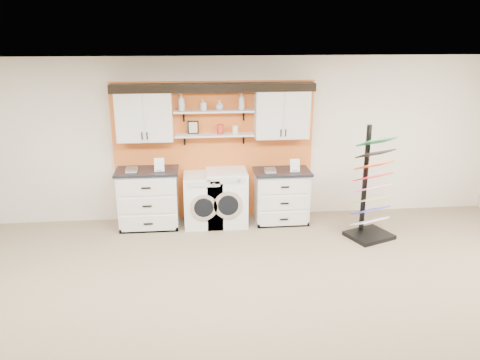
{
  "coord_description": "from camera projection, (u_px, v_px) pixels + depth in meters",
  "views": [
    {
      "loc": [
        -0.34,
        -3.86,
        3.19
      ],
      "look_at": [
        0.28,
        2.3,
        1.21
      ],
      "focal_mm": 35.0,
      "sensor_mm": 36.0,
      "label": 1
    }
  ],
  "objects": [
    {
      "name": "canister_cream",
      "position": [
        235.0,
        129.0,
        7.8
      ],
      "size": [
        0.1,
        0.1,
        0.14
      ],
      "primitive_type": "cylinder",
      "color": "silver",
      "rests_on": "shelf_lower"
    },
    {
      "name": "upper_cabinet_left",
      "position": [
        144.0,
        115.0,
        7.58
      ],
      "size": [
        0.9,
        0.35,
        0.84
      ],
      "color": "silver",
      "rests_on": "wall_back"
    },
    {
      "name": "shelf_lower",
      "position": [
        214.0,
        135.0,
        7.8
      ],
      "size": [
        1.32,
        0.28,
        0.03
      ],
      "primitive_type": "cube",
      "color": "silver",
      "rests_on": "wall_back"
    },
    {
      "name": "base_cabinet_right",
      "position": [
        281.0,
        196.0,
        8.08
      ],
      "size": [
        0.95,
        0.66,
        0.93
      ],
      "color": "silver",
      "rests_on": "floor"
    },
    {
      "name": "picture_frame",
      "position": [
        193.0,
        127.0,
        7.77
      ],
      "size": [
        0.18,
        0.02,
        0.22
      ],
      "color": "black",
      "rests_on": "shelf_lower"
    },
    {
      "name": "dryer",
      "position": [
        227.0,
        197.0,
        7.98
      ],
      "size": [
        0.68,
        0.71,
        0.95
      ],
      "color": "white",
      "rests_on": "floor"
    },
    {
      "name": "canister_red",
      "position": [
        220.0,
        129.0,
        7.78
      ],
      "size": [
        0.11,
        0.11,
        0.16
      ],
      "primitive_type": "cylinder",
      "color": "red",
      "rests_on": "shelf_lower"
    },
    {
      "name": "wall_back",
      "position": [
        214.0,
        140.0,
        8.02
      ],
      "size": [
        10.0,
        0.0,
        10.0
      ],
      "primitive_type": "plane",
      "rotation": [
        1.57,
        0.0,
        0.0
      ],
      "color": "silver",
      "rests_on": "floor"
    },
    {
      "name": "shelf_upper",
      "position": [
        214.0,
        111.0,
        7.67
      ],
      "size": [
        1.32,
        0.28,
        0.03
      ],
      "primitive_type": "cube",
      "color": "silver",
      "rests_on": "wall_back"
    },
    {
      "name": "soap_bottle_b",
      "position": [
        203.0,
        105.0,
        7.62
      ],
      "size": [
        0.11,
        0.11,
        0.18
      ],
      "primitive_type": "imported",
      "rotation": [
        0.0,
        0.0,
        -1.21
      ],
      "color": "silver",
      "rests_on": "shelf_upper"
    },
    {
      "name": "accent_panel",
      "position": [
        214.0,
        152.0,
        8.05
      ],
      "size": [
        3.4,
        0.07,
        2.4
      ],
      "primitive_type": "cube",
      "color": "orange",
      "rests_on": "wall_back"
    },
    {
      "name": "upper_cabinet_right",
      "position": [
        282.0,
        113.0,
        7.79
      ],
      "size": [
        0.9,
        0.35,
        0.84
      ],
      "color": "silver",
      "rests_on": "wall_back"
    },
    {
      "name": "soap_bottle_a",
      "position": [
        181.0,
        102.0,
        7.58
      ],
      "size": [
        0.15,
        0.15,
        0.28
      ],
      "primitive_type": "imported",
      "rotation": [
        0.0,
        0.0,
        -2.13
      ],
      "color": "silver",
      "rests_on": "shelf_upper"
    },
    {
      "name": "sample_rack",
      "position": [
        371.0,
        204.0,
        7.42
      ],
      "size": [
        0.82,
        0.76,
        1.81
      ],
      "rotation": [
        0.0,
        0.0,
        0.39
      ],
      "color": "black",
      "rests_on": "floor"
    },
    {
      "name": "base_cabinet_left",
      "position": [
        149.0,
        198.0,
        7.85
      ],
      "size": [
        1.03,
        0.66,
        1.0
      ],
      "color": "silver",
      "rests_on": "floor"
    },
    {
      "name": "soap_bottle_c",
      "position": [
        219.0,
        105.0,
        7.65
      ],
      "size": [
        0.18,
        0.18,
        0.16
      ],
      "primitive_type": "imported",
      "rotation": [
        0.0,
        0.0,
        0.78
      ],
      "color": "silver",
      "rests_on": "shelf_upper"
    },
    {
      "name": "soap_bottle_d",
      "position": [
        242.0,
        102.0,
        7.67
      ],
      "size": [
        0.11,
        0.11,
        0.27
      ],
      "primitive_type": "imported",
      "rotation": [
        0.0,
        0.0,
        -1.62
      ],
      "color": "silver",
      "rests_on": "shelf_upper"
    },
    {
      "name": "ceiling",
      "position": [
        234.0,
        81.0,
        3.81
      ],
      "size": [
        10.0,
        10.0,
        0.0
      ],
      "primitive_type": "plane",
      "rotation": [
        3.14,
        0.0,
        0.0
      ],
      "color": "white",
      "rests_on": "wall_back"
    },
    {
      "name": "crown_molding",
      "position": [
        214.0,
        86.0,
        7.56
      ],
      "size": [
        3.3,
        0.41,
        0.13
      ],
      "color": "black",
      "rests_on": "wall_back"
    },
    {
      "name": "washer",
      "position": [
        203.0,
        200.0,
        7.95
      ],
      "size": [
        0.64,
        0.71,
        0.89
      ],
      "color": "white",
      "rests_on": "floor"
    }
  ]
}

